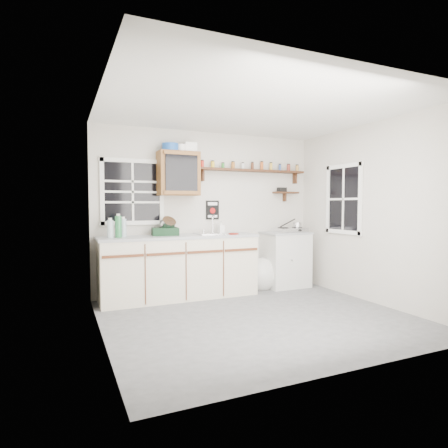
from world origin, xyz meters
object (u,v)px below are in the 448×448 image
object	(u,v)px
spice_shelf	(252,170)
dish_rack	(166,229)
main_cabinet	(180,266)
upper_cabinet	(179,174)
hotplate	(290,230)
right_cabinet	(285,259)

from	to	relation	value
spice_shelf	dish_rack	distance (m)	1.76
main_cabinet	dish_rack	distance (m)	0.58
main_cabinet	upper_cabinet	size ratio (longest dim) A/B	3.55
main_cabinet	spice_shelf	world-z (taller)	spice_shelf
main_cabinet	hotplate	world-z (taller)	hotplate
spice_shelf	hotplate	distance (m)	1.17
hotplate	upper_cabinet	bearing A→B (deg)	168.76
dish_rack	hotplate	world-z (taller)	dish_rack
spice_shelf	upper_cabinet	bearing A→B (deg)	-176.89
right_cabinet	spice_shelf	size ratio (longest dim) A/B	0.48
spice_shelf	dish_rack	xyz separation A→B (m)	(-1.49, -0.15, -0.92)
upper_cabinet	spice_shelf	world-z (taller)	upper_cabinet
main_cabinet	upper_cabinet	xyz separation A→B (m)	(0.03, 0.14, 1.36)
dish_rack	right_cabinet	bearing A→B (deg)	6.38
main_cabinet	hotplate	distance (m)	1.98
spice_shelf	hotplate	bearing A→B (deg)	-18.94
main_cabinet	dish_rack	world-z (taller)	dish_rack
spice_shelf	dish_rack	world-z (taller)	spice_shelf
main_cabinet	dish_rack	bearing A→B (deg)	160.13
upper_cabinet	spice_shelf	distance (m)	1.28
main_cabinet	right_cabinet	size ratio (longest dim) A/B	2.54
upper_cabinet	hotplate	xyz separation A→B (m)	(1.88, -0.14, -0.88)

